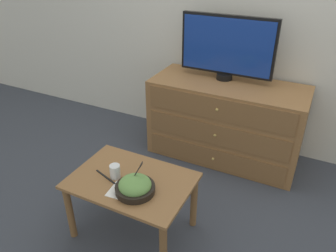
# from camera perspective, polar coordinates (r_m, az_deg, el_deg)

# --- Properties ---
(ground_plane) EXTENTS (12.00, 12.00, 0.00)m
(ground_plane) POSITION_cam_1_polar(r_m,az_deg,el_deg) (3.27, 10.87, -2.20)
(ground_plane) COLOR #383D47
(dresser) EXTENTS (1.26, 0.54, 0.68)m
(dresser) POSITION_cam_1_polar(r_m,az_deg,el_deg) (2.85, 9.94, 0.86)
(dresser) COLOR olive
(dresser) RESTS_ON ground_plane
(tv) EXTENTS (0.77, 0.13, 0.52)m
(tv) POSITION_cam_1_polar(r_m,az_deg,el_deg) (2.72, 10.24, 13.41)
(tv) COLOR black
(tv) RESTS_ON dresser
(coffee_table) EXTENTS (0.73, 0.51, 0.42)m
(coffee_table) POSITION_cam_1_polar(r_m,az_deg,el_deg) (2.07, -6.32, -10.79)
(coffee_table) COLOR olive
(coffee_table) RESTS_ON ground_plane
(takeout_bowl) EXTENTS (0.23, 0.23, 0.18)m
(takeout_bowl) POSITION_cam_1_polar(r_m,az_deg,el_deg) (1.92, -5.76, -10.42)
(takeout_bowl) COLOR black
(takeout_bowl) RESTS_ON coffee_table
(drink_cup) EXTENTS (0.06, 0.06, 0.09)m
(drink_cup) POSITION_cam_1_polar(r_m,az_deg,el_deg) (2.04, -9.19, -7.93)
(drink_cup) COLOR beige
(drink_cup) RESTS_ON coffee_table
(napkin) EXTENTS (0.15, 0.15, 0.00)m
(napkin) POSITION_cam_1_polar(r_m,az_deg,el_deg) (1.95, -8.11, -11.15)
(napkin) COLOR white
(napkin) RESTS_ON coffee_table
(knife) EXTENTS (0.19, 0.07, 0.01)m
(knife) POSITION_cam_1_polar(r_m,az_deg,el_deg) (2.07, -10.78, -8.72)
(knife) COLOR black
(knife) RESTS_ON coffee_table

